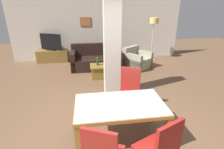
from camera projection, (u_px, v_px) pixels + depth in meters
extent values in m
plane|color=brown|center=(119.00, 138.00, 3.22)|extent=(18.00, 18.00, 0.00)
cube|color=beige|center=(98.00, 28.00, 7.47)|extent=(7.20, 0.06, 2.70)
cube|color=brown|center=(86.00, 22.00, 7.27)|extent=(0.44, 0.02, 0.36)
cube|color=#B26633|center=(86.00, 22.00, 7.26)|extent=(0.40, 0.01, 0.32)
cube|color=beige|center=(112.00, 45.00, 4.30)|extent=(0.41, 0.30, 2.70)
cube|color=#A37933|center=(125.00, 121.00, 2.57)|extent=(1.52, 0.06, 0.06)
cube|color=#A37933|center=(116.00, 94.00, 3.34)|extent=(1.52, 0.06, 0.06)
cube|color=#A37933|center=(76.00, 109.00, 2.86)|extent=(0.06, 0.78, 0.06)
cube|color=#A37933|center=(161.00, 102.00, 3.05)|extent=(0.06, 0.78, 0.06)
cube|color=silver|center=(120.00, 104.00, 2.94)|extent=(1.50, 0.88, 0.01)
cube|color=#A37933|center=(78.00, 144.00, 2.64)|extent=(0.08, 0.08, 0.67)
cube|color=#A37933|center=(167.00, 135.00, 2.82)|extent=(0.08, 0.08, 0.67)
cube|color=#A37933|center=(80.00, 114.00, 3.37)|extent=(0.08, 0.08, 0.67)
cube|color=#A37933|center=(150.00, 108.00, 3.55)|extent=(0.08, 0.08, 0.67)
cube|color=maroon|center=(169.00, 142.00, 2.12)|extent=(0.42, 0.22, 0.56)
cylinder|color=#51391B|center=(153.00, 149.00, 2.73)|extent=(0.04, 0.04, 0.39)
cube|color=maroon|center=(128.00, 96.00, 3.83)|extent=(0.61, 0.61, 0.07)
cube|color=maroon|center=(131.00, 79.00, 3.89)|extent=(0.42, 0.22, 0.56)
cylinder|color=#51391B|center=(135.00, 111.00, 3.70)|extent=(0.04, 0.04, 0.39)
cylinder|color=#51391B|center=(118.00, 108.00, 3.79)|extent=(0.04, 0.04, 0.39)
cylinder|color=#51391B|center=(138.00, 102.00, 4.03)|extent=(0.04, 0.04, 0.39)
cylinder|color=#51391B|center=(122.00, 100.00, 4.13)|extent=(0.04, 0.04, 0.39)
cube|color=black|center=(97.00, 63.00, 6.66)|extent=(1.87, 0.91, 0.42)
cube|color=black|center=(96.00, 49.00, 6.82)|extent=(1.87, 0.18, 0.47)
cube|color=black|center=(119.00, 59.00, 6.72)|extent=(0.16, 0.91, 0.68)
cube|color=black|center=(74.00, 61.00, 6.49)|extent=(0.16, 0.91, 0.68)
cube|color=gray|center=(137.00, 62.00, 6.73)|extent=(1.18, 1.18, 0.40)
cube|color=gray|center=(131.00, 51.00, 6.80)|extent=(0.77, 0.65, 0.37)
cube|color=gray|center=(143.00, 58.00, 6.92)|extent=(0.63, 0.76, 0.61)
cube|color=gray|center=(132.00, 62.00, 6.46)|extent=(0.63, 0.76, 0.61)
cube|color=brown|center=(100.00, 66.00, 5.73)|extent=(0.62, 0.57, 0.04)
cube|color=brown|center=(100.00, 72.00, 5.81)|extent=(0.54, 0.49, 0.39)
cylinder|color=#194C23|center=(97.00, 62.00, 5.72)|extent=(0.08, 0.08, 0.17)
cylinder|color=#194C23|center=(97.00, 59.00, 5.68)|extent=(0.03, 0.03, 0.06)
cylinder|color=#B7B7BC|center=(97.00, 58.00, 5.67)|extent=(0.03, 0.03, 0.01)
cube|color=olive|center=(53.00, 56.00, 7.36)|extent=(1.25, 0.40, 0.51)
cube|color=black|center=(52.00, 50.00, 7.26)|extent=(0.42, 0.34, 0.03)
cube|color=black|center=(51.00, 42.00, 7.13)|extent=(0.87, 0.43, 0.64)
cylinder|color=#B7B7BC|center=(151.00, 59.00, 7.73)|extent=(0.32, 0.32, 0.02)
cylinder|color=#B7B7BC|center=(152.00, 42.00, 7.44)|extent=(0.04, 0.04, 1.54)
cylinder|color=#E5BC66|center=(154.00, 20.00, 7.11)|extent=(0.36, 0.36, 0.22)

